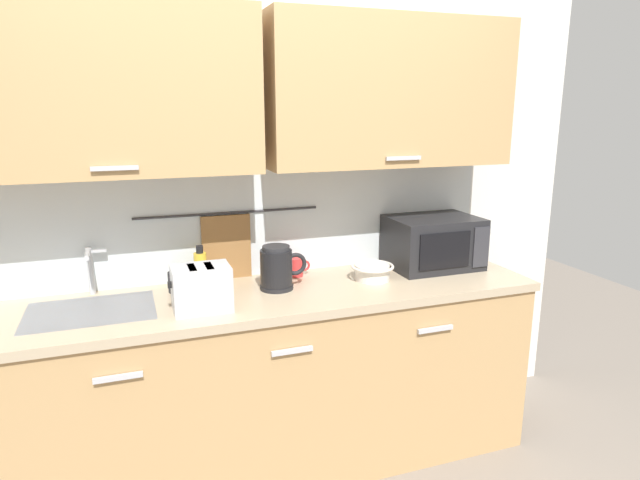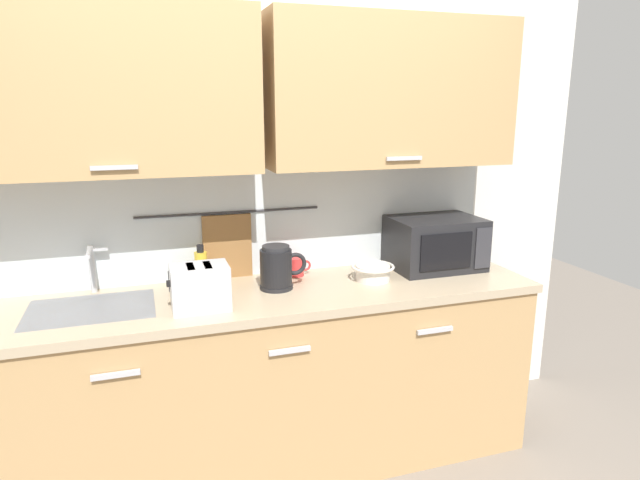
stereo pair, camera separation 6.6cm
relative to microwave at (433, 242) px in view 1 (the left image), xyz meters
The scene contains 10 objects.
counter_unit 1.09m from the microwave, behind, with size 2.53×0.64×0.90m.
back_wall_assembly 1.04m from the microwave, behind, with size 3.70×0.41×2.50m.
sink_faucet 1.70m from the microwave, behind, with size 0.09×0.17×0.22m.
microwave is the anchor object (origin of this frame).
electric_kettle 0.88m from the microwave, behind, with size 0.23×0.16×0.21m.
dish_soap_bottle 1.21m from the microwave, behind, with size 0.06×0.06×0.20m.
mug_near_sink 1.33m from the microwave, behind, with size 0.12×0.08×0.09m.
mixing_bowl 0.42m from the microwave, 166.23° to the right, with size 0.21×0.21×0.08m.
toaster 1.27m from the microwave, 169.56° to the right, with size 0.26×0.17×0.19m.
mug_by_kettle 0.75m from the microwave, behind, with size 0.12×0.08×0.09m.
Camera 1 is at (-0.61, -2.05, 1.74)m, focal length 30.92 mm.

